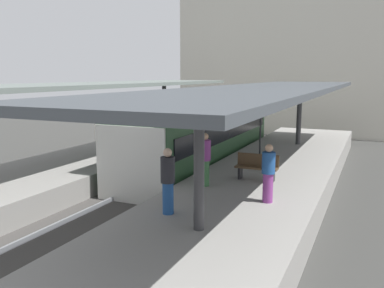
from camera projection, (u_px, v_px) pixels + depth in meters
The scene contains 15 objects.
ground_plane at pixel (158, 195), 15.32m from camera, with size 80.00×80.00×0.00m, color #383835.
platform_left at pixel (77, 172), 16.78m from camera, with size 4.40×28.00×1.00m, color gray.
platform_right at pixel (256, 194), 13.70m from camera, with size 4.40×28.00×1.00m, color gray.
track_ballast at pixel (158, 192), 15.31m from camera, with size 3.20×28.00×0.20m, color #423F3D.
rail_near_side at pixel (141, 186), 15.57m from camera, with size 0.08×28.00×0.14m, color slate.
rail_far_side at pixel (175, 190), 14.98m from camera, with size 0.08×28.00×0.14m, color slate.
commuter_train at pixel (202, 134), 18.89m from camera, with size 2.78×12.32×3.10m.
canopy_left at pixel (94, 86), 17.45m from camera, with size 4.18×21.00×3.10m.
canopy_right at pixel (270, 90), 14.38m from camera, with size 4.18×21.00×3.04m.
platform_bench at pixel (257, 166), 13.47m from camera, with size 1.40×0.41×0.86m.
platform_sign at pixel (261, 118), 17.57m from camera, with size 0.90×0.08×2.21m.
passenger_near_bench at pixel (205, 159), 12.69m from camera, with size 0.36×0.36×1.68m.
passenger_mid_platform at pixel (268, 172), 11.04m from camera, with size 0.36×0.36×1.61m.
passenger_far_end at pixel (168, 180), 10.11m from camera, with size 0.36×0.36×1.67m.
station_building_backdrop at pixel (301, 61), 31.68m from camera, with size 18.00×6.00×11.00m, color beige.
Camera 1 is at (7.26, -12.94, 4.45)m, focal length 38.16 mm.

